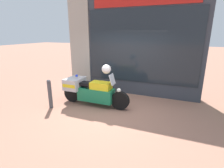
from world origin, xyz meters
TOP-DOWN VIEW (x-y plane):
  - ground_plane at (0.00, 0.00)m, footprint 60.00×60.00m
  - shop_building at (-0.40, 2.00)m, footprint 5.35×0.55m
  - window_display at (0.39, 2.03)m, footprint 3.97×0.30m
  - paramedic_motorcycle at (-0.92, 0.23)m, footprint 2.44×0.75m
  - white_helmet at (-0.28, 0.23)m, footprint 0.29×0.29m
  - street_bollard at (-1.99, -0.51)m, footprint 0.13×0.13m

SIDE VIEW (x-z plane):
  - ground_plane at x=0.00m, z-range 0.00..0.00m
  - window_display at x=0.39m, z-range -0.49..1.41m
  - street_bollard at x=-1.99m, z-range 0.02..0.99m
  - paramedic_motorcycle at x=-0.92m, z-range -0.05..1.11m
  - white_helmet at x=-0.28m, z-range 1.16..1.45m
  - shop_building at x=-0.40m, z-range 0.01..3.71m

